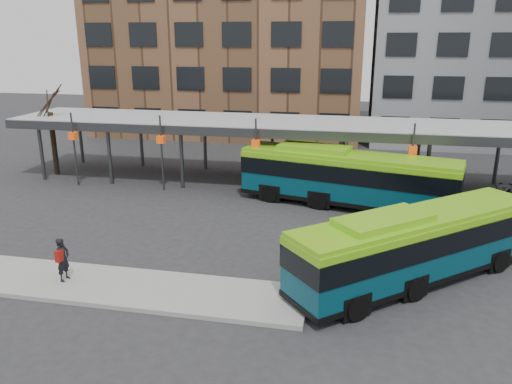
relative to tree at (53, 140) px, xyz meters
name	(u,v)px	position (x,y,z in m)	size (l,w,h in m)	color
ground	(279,269)	(18.00, -12.00, -2.43)	(120.00, 120.00, 0.00)	#28282B
boarding_island	(126,288)	(12.50, -15.00, -2.34)	(14.00, 3.00, 0.18)	gray
canopy	(311,126)	(17.94, 0.87, 1.47)	(40.00, 6.53, 4.80)	#999B9E
tree	(53,140)	(0.00, 0.00, 0.00)	(1.64, 1.64, 5.60)	black
building_brick	(232,20)	(8.00, 20.00, 8.57)	(26.00, 14.00, 22.00)	brown
building_grey	(512,30)	(34.00, 20.00, 7.57)	(24.00, 14.00, 20.00)	slate
bus_front	(416,244)	(23.40, -12.05, -0.83)	(10.00, 9.13, 3.09)	#063B4B
bus_rear	(346,176)	(20.42, -3.05, -0.67)	(12.53, 5.45, 3.38)	#063B4B
pedestrian	(63,259)	(9.93, -15.04, -1.36)	(0.48, 0.69, 1.76)	black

